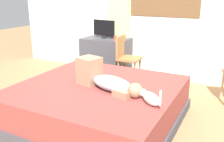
% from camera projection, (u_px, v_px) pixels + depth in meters
% --- Properties ---
extents(ground_plane, '(16.00, 16.00, 0.00)m').
position_uv_depth(ground_plane, '(98.00, 126.00, 3.20)').
color(ground_plane, olive).
extents(back_wall_with_window, '(6.40, 0.14, 2.90)m').
position_uv_depth(back_wall_with_window, '(160.00, 0.00, 4.69)').
color(back_wall_with_window, silver).
rests_on(back_wall_with_window, ground).
extents(bed, '(1.98, 1.91, 0.48)m').
position_uv_depth(bed, '(98.00, 103.00, 3.28)').
color(bed, '#38383D').
rests_on(bed, ground).
extents(person_lying, '(0.94, 0.45, 0.34)m').
position_uv_depth(person_lying, '(106.00, 79.00, 3.08)').
color(person_lying, '#8C939E').
rests_on(person_lying, bed).
extents(cat, '(0.30, 0.25, 0.21)m').
position_uv_depth(cat, '(150.00, 98.00, 2.67)').
color(cat, silver).
rests_on(cat, bed).
extents(desk, '(0.90, 0.56, 0.74)m').
position_uv_depth(desk, '(106.00, 57.00, 5.07)').
color(desk, '#38383D').
rests_on(desk, ground).
extents(tv_monitor, '(0.48, 0.10, 0.35)m').
position_uv_depth(tv_monitor, '(104.00, 29.00, 4.93)').
color(tv_monitor, black).
rests_on(tv_monitor, desk).
extents(cup, '(0.06, 0.06, 0.10)m').
position_uv_depth(cup, '(115.00, 38.00, 4.70)').
color(cup, '#B23D38').
rests_on(cup, desk).
extents(chair_by_desk, '(0.40, 0.40, 0.86)m').
position_uv_depth(chair_by_desk, '(126.00, 56.00, 4.59)').
color(chair_by_desk, brown).
rests_on(chair_by_desk, ground).
extents(curtain_left, '(0.44, 0.06, 2.57)m').
position_uv_depth(curtain_left, '(118.00, 9.00, 4.98)').
color(curtain_left, '#ADCC75').
rests_on(curtain_left, ground).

